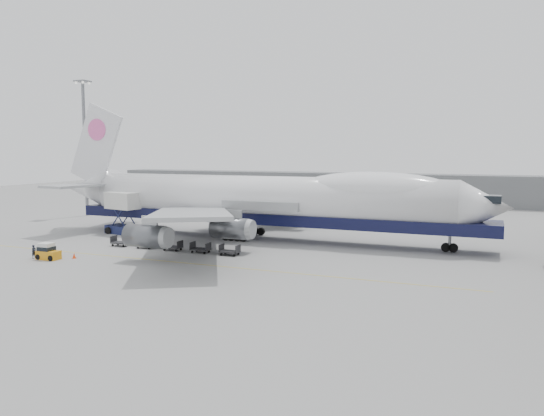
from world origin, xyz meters
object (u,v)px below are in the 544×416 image
at_px(airliner, 267,200).
at_px(baggage_tug, 48,252).
at_px(catering_truck, 124,211).
at_px(ground_worker, 34,252).

relative_size(airliner, baggage_tug, 25.54).
height_order(catering_truck, ground_worker, catering_truck).
height_order(airliner, baggage_tug, airliner).
xyz_separation_m(catering_truck, ground_worker, (2.12, -19.01, -2.67)).
height_order(baggage_tug, ground_worker, baggage_tug).
distance_m(catering_truck, ground_worker, 19.31).
bearing_deg(baggage_tug, catering_truck, 100.42).
relative_size(catering_truck, baggage_tug, 2.38).
relative_size(airliner, catering_truck, 10.74).
bearing_deg(airliner, ground_worker, -131.36).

